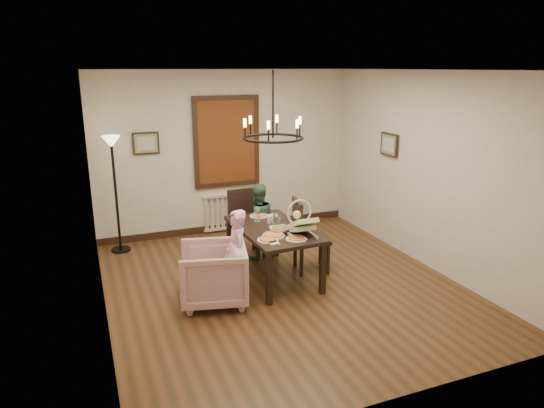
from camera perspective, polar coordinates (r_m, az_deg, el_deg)
room_shell at (r=6.48m, az=0.02°, el=3.04°), size 4.51×5.00×2.81m
dining_table at (r=6.62m, az=0.10°, el=-3.50°), size 0.94×1.59×0.73m
chair_far at (r=7.43m, az=-2.94°, el=-2.36°), size 0.49×0.49×1.04m
chair_right at (r=6.91m, az=4.70°, el=-3.65°), size 0.55×0.55×1.07m
armchair at (r=6.08m, az=-6.96°, el=-8.18°), size 0.99×0.97×0.74m
elderly_woman at (r=6.16m, az=-4.17°, el=-6.75°), size 0.26×0.37×0.95m
seated_man at (r=7.37m, az=-1.71°, el=-2.80°), size 0.50×0.41×0.96m
baby_bouncer at (r=6.26m, az=3.39°, el=-2.28°), size 0.37×0.49×0.32m
salad_bowl at (r=6.41m, az=0.88°, el=-3.00°), size 0.31×0.31×0.08m
pizza_platter at (r=6.24m, az=0.17°, el=-3.69°), size 0.29×0.29×0.04m
drinking_glass at (r=6.59m, az=0.68°, el=-2.13°), size 0.07×0.07×0.15m
window_blinds at (r=8.39m, az=-5.35°, el=7.30°), size 1.00×0.03×1.40m
radiator at (r=8.68m, az=-5.18°, el=-0.87°), size 0.92×0.12×0.62m
picture_back at (r=8.12m, az=-14.61°, el=6.93°), size 0.42×0.03×0.36m
picture_right at (r=7.94m, az=13.61°, el=6.81°), size 0.03×0.42×0.36m
floor_lamp at (r=7.90m, az=-17.87°, el=0.87°), size 0.30×0.30×1.80m
chandelier at (r=6.31m, az=0.11°, el=7.77°), size 0.80×0.80×0.04m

